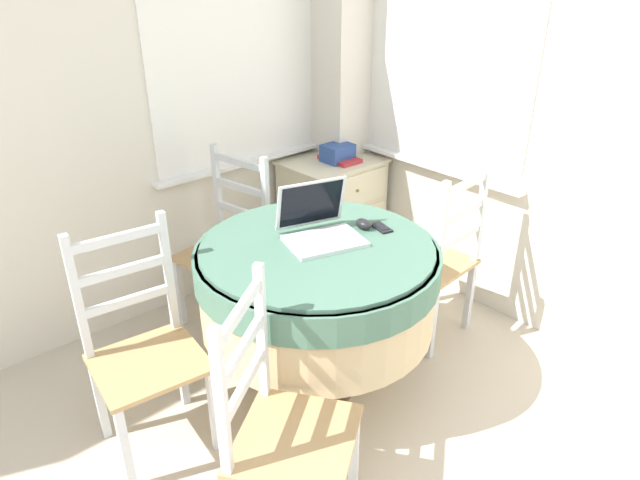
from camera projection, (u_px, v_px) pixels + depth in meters
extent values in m
cube|color=white|center=(234.00, 36.00, 3.13)|extent=(1.10, 0.01, 1.42)
cube|color=white|center=(245.00, 162.00, 3.43)|extent=(1.18, 0.07, 0.02)
cube|color=white|center=(449.00, 37.00, 3.06)|extent=(0.01, 1.10, 1.42)
cube|color=white|center=(433.00, 166.00, 3.37)|extent=(0.07, 1.18, 0.02)
cube|color=silver|center=(342.00, 65.00, 3.54)|extent=(0.28, 0.28, 2.55)
cylinder|color=#4C3D2D|center=(317.00, 383.00, 2.78)|extent=(0.36, 0.36, 0.03)
cylinder|color=#4C3D2D|center=(317.00, 319.00, 2.61)|extent=(0.11, 0.11, 0.73)
cylinder|color=#CCB284|center=(317.00, 286.00, 2.53)|extent=(1.04, 1.04, 0.37)
cylinder|color=#4C7560|center=(317.00, 262.00, 2.47)|extent=(1.07, 1.07, 0.13)
cylinder|color=#4C7560|center=(317.00, 247.00, 2.44)|extent=(1.01, 1.01, 0.02)
cube|color=silver|center=(325.00, 241.00, 2.45)|extent=(0.37, 0.31, 0.02)
cube|color=silver|center=(323.00, 238.00, 2.46)|extent=(0.31, 0.21, 0.00)
cube|color=silver|center=(311.00, 203.00, 2.51)|extent=(0.32, 0.15, 0.23)
cube|color=black|center=(311.00, 204.00, 2.51)|extent=(0.29, 0.13, 0.20)
ellipsoid|color=black|center=(364.00, 224.00, 2.57)|extent=(0.06, 0.09, 0.05)
cube|color=black|center=(381.00, 227.00, 2.58)|extent=(0.08, 0.13, 0.01)
cube|color=black|center=(381.00, 226.00, 2.58)|extent=(0.06, 0.09, 0.00)
cube|color=tan|center=(222.00, 256.00, 3.09)|extent=(0.46, 0.48, 0.02)
cube|color=silver|center=(180.00, 292.00, 3.17)|extent=(0.04, 0.04, 0.41)
cube|color=silver|center=(226.00, 315.00, 2.97)|extent=(0.04, 0.04, 0.41)
cube|color=silver|center=(224.00, 269.00, 3.41)|extent=(0.04, 0.04, 0.41)
cube|color=silver|center=(270.00, 288.00, 3.21)|extent=(0.04, 0.04, 0.41)
cube|color=silver|center=(218.00, 191.00, 3.18)|extent=(0.04, 0.04, 0.54)
cube|color=silver|center=(266.00, 207.00, 2.98)|extent=(0.04, 0.04, 0.54)
cube|color=silver|center=(239.00, 162.00, 2.99)|extent=(0.09, 0.36, 0.04)
cube|color=silver|center=(240.00, 187.00, 3.06)|extent=(0.09, 0.36, 0.04)
cube|color=silver|center=(242.00, 212.00, 3.12)|extent=(0.09, 0.36, 0.04)
cube|color=tan|center=(428.00, 263.00, 3.03)|extent=(0.45, 0.43, 0.02)
cube|color=silver|center=(418.00, 274.00, 3.35)|extent=(0.04, 0.04, 0.41)
cube|color=silver|center=(379.00, 299.00, 3.11)|extent=(0.04, 0.04, 0.41)
cube|color=silver|center=(469.00, 296.00, 3.13)|extent=(0.04, 0.04, 0.41)
cube|color=silver|center=(432.00, 323.00, 2.90)|extent=(0.04, 0.04, 0.41)
cube|color=silver|center=(481.00, 213.00, 2.91)|extent=(0.03, 0.03, 0.54)
cube|color=silver|center=(441.00, 236.00, 2.68)|extent=(0.03, 0.03, 0.54)
cube|color=silver|center=(467.00, 184.00, 2.70)|extent=(0.37, 0.05, 0.04)
cube|color=silver|center=(463.00, 212.00, 2.77)|extent=(0.37, 0.05, 0.04)
cube|color=silver|center=(460.00, 238.00, 2.83)|extent=(0.37, 0.05, 0.04)
cube|color=tan|center=(296.00, 439.00, 1.92)|extent=(0.57, 0.56, 0.02)
cube|color=silver|center=(354.00, 454.00, 2.14)|extent=(0.05, 0.05, 0.41)
cube|color=silver|center=(268.00, 438.00, 2.21)|extent=(0.05, 0.05, 0.41)
cube|color=silver|center=(221.00, 404.00, 1.67)|extent=(0.04, 0.04, 0.54)
cube|color=silver|center=(262.00, 332.00, 1.99)|extent=(0.04, 0.04, 0.54)
cube|color=silver|center=(239.00, 311.00, 1.74)|extent=(0.31, 0.23, 0.04)
cube|color=silver|center=(242.00, 349.00, 1.80)|extent=(0.31, 0.23, 0.04)
cube|color=silver|center=(245.00, 384.00, 1.86)|extent=(0.31, 0.23, 0.04)
cube|color=tan|center=(149.00, 363.00, 2.28)|extent=(0.46, 0.44, 0.02)
cube|color=silver|center=(126.00, 450.00, 2.16)|extent=(0.04, 0.04, 0.41)
cube|color=silver|center=(214.00, 410.00, 2.34)|extent=(0.04, 0.04, 0.41)
cube|color=silver|center=(100.00, 399.00, 2.40)|extent=(0.04, 0.04, 0.41)
cube|color=silver|center=(181.00, 367.00, 2.59)|extent=(0.04, 0.04, 0.41)
cube|color=silver|center=(77.00, 299.00, 2.18)|extent=(0.04, 0.04, 0.54)
cube|color=silver|center=(168.00, 272.00, 2.37)|extent=(0.04, 0.04, 0.54)
cube|color=silver|center=(116.00, 238.00, 2.18)|extent=(0.37, 0.06, 0.04)
cube|color=silver|center=(122.00, 270.00, 2.25)|extent=(0.37, 0.06, 0.04)
cube|color=silver|center=(128.00, 301.00, 2.31)|extent=(0.37, 0.06, 0.04)
cube|color=beige|center=(332.00, 214.00, 3.76)|extent=(0.57, 0.44, 0.71)
cube|color=beige|center=(332.00, 162.00, 3.60)|extent=(0.59, 0.47, 0.02)
cube|color=beige|center=(357.00, 190.00, 3.50)|extent=(0.50, 0.01, 0.20)
sphere|color=olive|center=(358.00, 191.00, 3.50)|extent=(0.02, 0.02, 0.02)
cube|color=beige|center=(356.00, 225.00, 3.61)|extent=(0.50, 0.01, 0.20)
sphere|color=olive|center=(357.00, 225.00, 3.60)|extent=(0.02, 0.02, 0.02)
cube|color=beige|center=(355.00, 258.00, 3.71)|extent=(0.50, 0.01, 0.20)
sphere|color=olive|center=(356.00, 258.00, 3.71)|extent=(0.02, 0.02, 0.02)
cube|color=#2D4C93|center=(338.00, 153.00, 3.56)|extent=(0.18, 0.15, 0.11)
cube|color=#BC3338|center=(340.00, 159.00, 3.58)|extent=(0.16, 0.25, 0.02)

